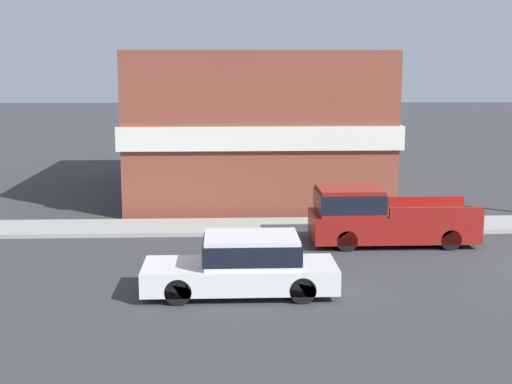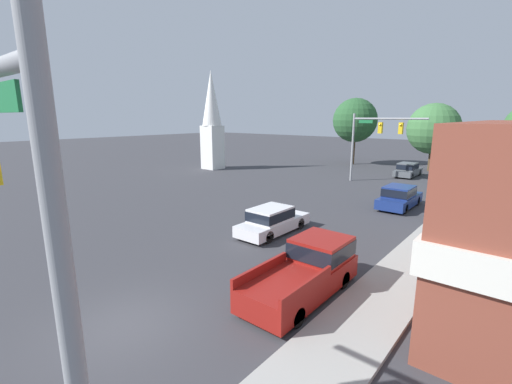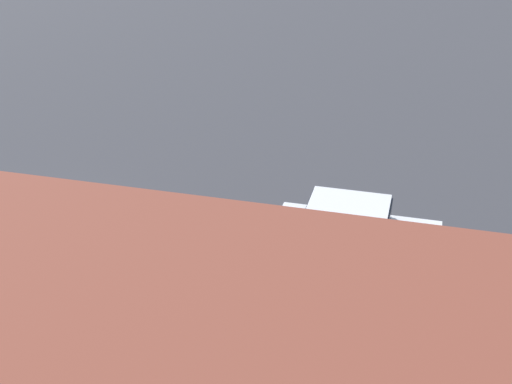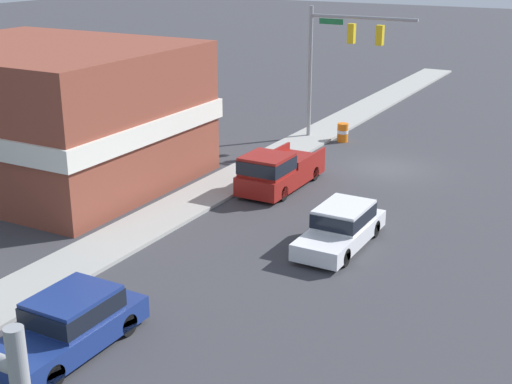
{
  "view_description": "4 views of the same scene",
  "coord_description": "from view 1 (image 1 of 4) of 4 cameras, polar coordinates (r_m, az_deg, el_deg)",
  "views": [
    {
      "loc": [
        -19.11,
        10.54,
        5.65
      ],
      "look_at": [
        -0.58,
        9.73,
        2.42
      ],
      "focal_mm": 50.0,
      "sensor_mm": 36.0,
      "label": 1
    },
    {
      "loc": [
        9.34,
        -4.73,
        6.45
      ],
      "look_at": [
        -1.48,
        8.32,
        2.72
      ],
      "focal_mm": 24.0,
      "sensor_mm": 36.0,
      "label": 2
    },
    {
      "loc": [
        16.67,
        11.83,
        11.53
      ],
      "look_at": [
        -1.11,
        7.24,
        1.86
      ],
      "focal_mm": 50.0,
      "sensor_mm": 36.0,
      "label": 3
    },
    {
      "loc": [
        -10.84,
        32.96,
        10.6
      ],
      "look_at": [
        0.84,
        11.95,
        2.23
      ],
      "focal_mm": 50.0,
      "sensor_mm": 36.0,
      "label": 4
    }
  ],
  "objects": [
    {
      "name": "corner_brick_building",
      "position": [
        32.93,
        -0.15,
        5.51
      ],
      "size": [
        12.89,
        10.79,
        6.31
      ],
      "color": "brown",
      "rests_on": "ground"
    },
    {
      "name": "car_lead",
      "position": [
        18.04,
        -0.87,
        -5.74
      ],
      "size": [
        1.81,
        4.87,
        1.52
      ],
      "color": "black",
      "rests_on": "ground"
    },
    {
      "name": "pickup_truck_parked",
      "position": [
        23.42,
        9.67,
        -1.91
      ],
      "size": [
        2.02,
        5.29,
        1.87
      ],
      "color": "black",
      "rests_on": "ground"
    }
  ]
}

